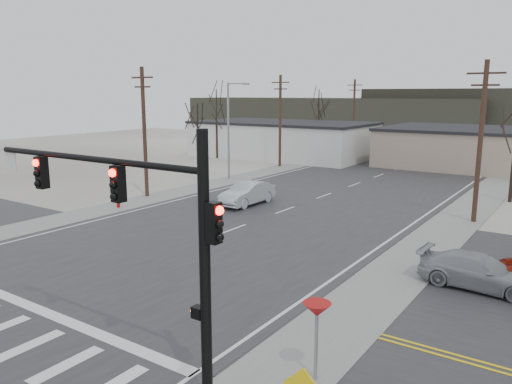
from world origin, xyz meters
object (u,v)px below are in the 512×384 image
car_far_a (445,161)px  sedan_crossing (247,193)px  car_parked_silver (479,272)px  car_far_b (461,142)px  fire_hydrant (118,202)px  traffic_signal_mast (148,223)px

car_far_a → sedan_crossing: bearing=61.1°
car_far_a → car_parked_silver: (9.87, -34.43, -0.11)m
sedan_crossing → car_far_b: (3.66, 51.00, -0.14)m
car_parked_silver → sedan_crossing: bearing=68.7°
fire_hydrant → car_far_a: size_ratio=0.16×
sedan_crossing → traffic_signal_mast: bearing=-60.0°
sedan_crossing → car_far_a: (7.30, 26.82, -0.02)m
car_far_a → car_parked_silver: size_ratio=1.14×
car_far_b → car_parked_silver: bearing=-93.4°
traffic_signal_mast → sedan_crossing: 23.37m
traffic_signal_mast → sedan_crossing: bearing=118.8°
car_far_a → car_parked_silver: 35.82m
car_far_a → traffic_signal_mast: bearing=81.0°
car_parked_silver → fire_hydrant: bearing=88.8°
car_far_a → car_parked_silver: bearing=92.3°
sedan_crossing → car_parked_silver: 18.78m
car_far_a → car_far_b: bearing=-95.1°
sedan_crossing → car_parked_silver: (17.17, -7.60, -0.13)m
fire_hydrant → car_far_b: size_ratio=0.22×
car_far_a → fire_hydrant: bearing=52.8°
fire_hydrant → sedan_crossing: 9.21m
sedan_crossing → car_far_b: sedan_crossing is taller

